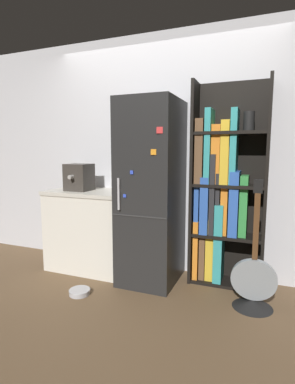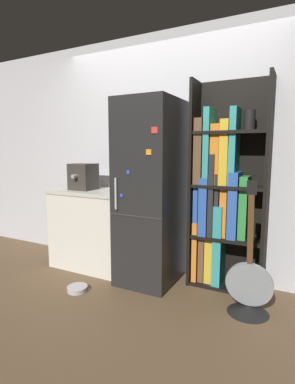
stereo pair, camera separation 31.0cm
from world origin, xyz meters
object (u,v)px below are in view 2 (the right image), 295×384
at_px(bookshelf, 222,194).
at_px(guitar, 249,294).
at_px(espresso_machine, 83,177).
at_px(pet_bowl, 77,288).
at_px(refrigerator, 151,193).

distance_m(bookshelf, guitar, 0.94).
bearing_deg(bookshelf, espresso_machine, -172.44).
bearing_deg(bookshelf, pet_bowl, -146.84).
height_order(espresso_machine, pet_bowl, espresso_machine).
relative_size(bookshelf, espresso_machine, 6.58).
bearing_deg(pet_bowl, espresso_machine, 121.97).
distance_m(refrigerator, bookshelf, 0.71).
bearing_deg(pet_bowl, refrigerator, 48.47).
bearing_deg(espresso_machine, pet_bowl, -58.03).
xyz_separation_m(refrigerator, guitar, (1.03, -0.23, -0.76)).
distance_m(bookshelf, espresso_machine, 1.56).
height_order(refrigerator, espresso_machine, refrigerator).
relative_size(guitar, pet_bowl, 5.64).
xyz_separation_m(bookshelf, guitar, (0.35, -0.43, -0.76)).
bearing_deg(guitar, bookshelf, 129.03).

